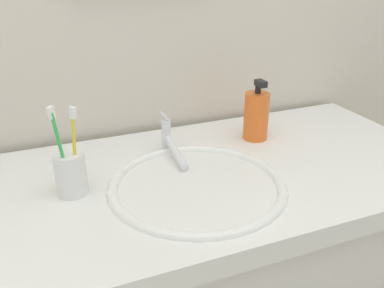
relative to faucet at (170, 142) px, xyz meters
The scene contains 7 objects.
tiled_wall_back 0.35m from the faucet, 87.45° to the left, with size 2.49×0.04×2.40m, color beige.
sink_basin 0.19m from the faucet, 90.00° to the right, with size 0.40×0.40×0.11m.
faucet is the anchor object (origin of this frame).
toothbrush_cup 0.28m from the faucet, 158.54° to the right, with size 0.07×0.07×0.09m, color white.
toothbrush_yellow 0.28m from the faucet, 155.39° to the right, with size 0.02×0.03×0.19m.
toothbrush_green 0.31m from the faucet, 156.71° to the right, with size 0.03×0.03×0.20m.
soap_dispenser 0.25m from the faucet, ahead, with size 0.07×0.07×0.17m.
Camera 1 is at (-0.32, -0.79, 1.35)m, focal length 38.91 mm.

